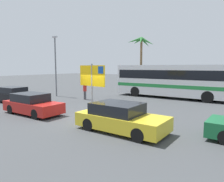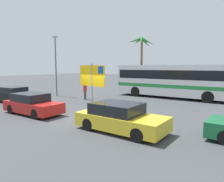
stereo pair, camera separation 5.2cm
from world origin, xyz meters
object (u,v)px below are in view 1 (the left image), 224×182
(pedestrian_near_sign, at_px, (85,89))
(bus_rear_coach, at_px, (170,78))
(car_black, at_px, (14,95))
(ferry_sign, at_px, (93,78))
(car_yellow, at_px, (121,118))
(car_red, at_px, (32,104))
(bus_front_coach, at_px, (173,80))

(pedestrian_near_sign, bearing_deg, bus_rear_coach, -10.14)
(car_black, relative_size, pedestrian_near_sign, 2.62)
(ferry_sign, bearing_deg, pedestrian_near_sign, 143.73)
(ferry_sign, bearing_deg, car_black, -169.74)
(bus_rear_coach, height_order, ferry_sign, ferry_sign)
(bus_rear_coach, xyz_separation_m, car_yellow, (2.91, -15.29, -1.15))
(car_yellow, height_order, pedestrian_near_sign, pedestrian_near_sign)
(car_yellow, bearing_deg, car_red, -177.32)
(car_yellow, relative_size, car_red, 1.05)
(car_black, bearing_deg, car_yellow, -11.08)
(bus_front_coach, distance_m, bus_rear_coach, 3.81)
(bus_rear_coach, bearing_deg, car_black, -122.12)
(bus_front_coach, height_order, pedestrian_near_sign, bus_front_coach)
(bus_rear_coach, relative_size, car_yellow, 2.55)
(bus_rear_coach, height_order, car_red, bus_rear_coach)
(bus_rear_coach, bearing_deg, car_yellow, -79.23)
(bus_front_coach, xyz_separation_m, car_red, (-5.05, -11.94, -1.15))
(car_black, bearing_deg, bus_rear_coach, 54.27)
(bus_rear_coach, distance_m, ferry_sign, 13.34)
(pedestrian_near_sign, bearing_deg, bus_front_coach, -30.40)
(bus_front_coach, bearing_deg, car_black, -134.52)
(car_black, height_order, car_yellow, same)
(bus_front_coach, distance_m, car_red, 13.02)
(ferry_sign, xyz_separation_m, car_yellow, (3.33, -1.97, -1.69))
(car_black, height_order, car_red, same)
(pedestrian_near_sign, bearing_deg, car_black, 158.40)
(car_red, height_order, pedestrian_near_sign, pedestrian_near_sign)
(bus_rear_coach, height_order, pedestrian_near_sign, bus_rear_coach)
(ferry_sign, distance_m, car_black, 8.41)
(car_red, bearing_deg, car_black, 160.64)
(car_black, bearing_deg, car_red, -22.34)
(car_black, distance_m, car_yellow, 11.66)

